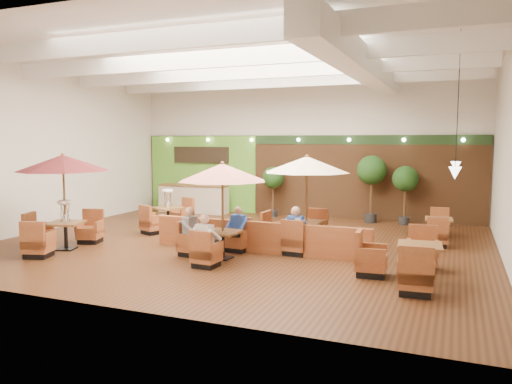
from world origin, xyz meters
The scene contains 17 objects.
room centered at (0.25, 1.22, 3.63)m, with size 14.04×14.00×5.52m.
service_counter centered at (-4.40, 5.10, 0.58)m, with size 3.00×0.75×1.18m.
booth_divider centered at (0.91, -0.86, 0.43)m, with size 6.15×0.18×0.85m, color brown.
table_0 centered at (-4.26, -2.52, 1.92)m, with size 2.64×2.78×2.70m.
table_1 centered at (0.27, -1.84, 1.81)m, with size 2.39×2.47×2.51m.
table_2 centered at (1.87, 0.25, 1.90)m, with size 2.52×2.60×2.65m.
table_3 centered at (-3.30, 1.34, 0.49)m, with size 1.11×2.73×1.54m.
table_4 centered at (4.86, -2.08, 0.38)m, with size 1.88×2.77×1.03m.
table_5 centered at (5.39, 2.65, 0.34)m, with size 0.83×2.37×0.88m.
topiary_0 centered at (-0.91, 5.30, 1.48)m, with size 0.86×0.86×1.99m.
topiary_1 centered at (2.93, 5.30, 1.85)m, with size 1.07×1.07×2.48m.
topiary_2 centered at (4.13, 5.30, 1.58)m, with size 0.91×0.91×2.12m.
diner_0 centered at (0.32, -2.76, 0.77)m, with size 0.44×0.38×0.84m.
diner_1 centered at (0.32, -0.92, 0.75)m, with size 0.39×0.32×0.77m.
diner_2 centered at (-0.59, -1.84, 0.77)m, with size 0.35×0.42×0.82m.
diner_3 centered at (1.94, -0.72, 0.78)m, with size 0.42×0.35×0.84m.
diner_4 centered at (1.94, -0.72, 0.76)m, with size 0.42×0.36×0.80m.
Camera 1 is at (5.85, -13.21, 3.05)m, focal length 35.00 mm.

